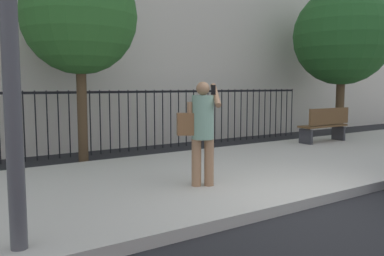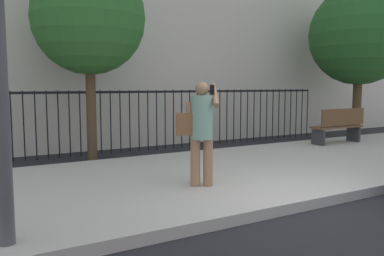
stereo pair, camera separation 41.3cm
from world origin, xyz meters
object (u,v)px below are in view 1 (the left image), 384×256
Objects in this scene: street_tree_mid at (343,37)px; pedestrian_on_phone at (201,126)px; street_bench at (325,124)px; street_tree_far at (79,17)px.

pedestrian_on_phone is at bearing -158.16° from street_tree_mid.
pedestrian_on_phone is 8.57m from street_tree_mid.
street_tree_far is at bearing 165.48° from street_bench.
street_tree_far is (-0.63, 3.67, 2.09)m from pedestrian_on_phone.
pedestrian_on_phone reaches higher than street_bench.
street_tree_far is at bearing 175.93° from street_tree_mid.
street_tree_mid is at bearing 21.84° from pedestrian_on_phone.
street_tree_mid reaches higher than street_bench.
street_tree_mid is at bearing 26.87° from street_bench.
street_bench is 6.96m from street_tree_far.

